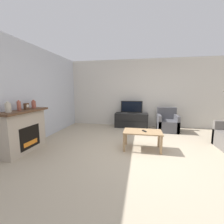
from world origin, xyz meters
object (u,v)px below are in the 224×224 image
(mantel_clock, at_px, (26,106))
(tv, at_px, (132,108))
(mantel_vase_left, at_px, (8,107))
(coffee_table, at_px, (142,134))
(mantel_vase_right, at_px, (34,104))
(mantel_vase_centre_left, at_px, (19,106))
(fireplace, at_px, (24,131))
(remote, at_px, (144,131))
(tv_stand, at_px, (131,120))
(armchair, at_px, (167,123))

(mantel_clock, distance_m, tv, 3.66)
(mantel_vase_left, height_order, mantel_clock, mantel_vase_left)
(mantel_vase_left, relative_size, coffee_table, 0.25)
(coffee_table, bearing_deg, mantel_vase_right, -174.21)
(mantel_vase_right, relative_size, tv, 0.26)
(mantel_clock, bearing_deg, mantel_vase_left, -90.09)
(mantel_vase_left, xyz_separation_m, mantel_vase_right, (0.00, 0.77, -0.01))
(mantel_vase_left, xyz_separation_m, mantel_vase_centre_left, (0.00, 0.29, 0.01))
(mantel_vase_centre_left, bearing_deg, fireplace, 99.79)
(remote, bearing_deg, tv_stand, 68.50)
(tv, relative_size, armchair, 1.01)
(mantel_vase_centre_left, bearing_deg, armchair, 36.20)
(mantel_clock, relative_size, tv_stand, 0.12)
(mantel_vase_centre_left, relative_size, mantel_vase_right, 1.11)
(mantel_vase_right, height_order, mantel_clock, mantel_vase_right)
(armchair, bearing_deg, mantel_vase_right, -148.95)
(tv, bearing_deg, mantel_clock, -130.53)
(fireplace, distance_m, mantel_vase_left, 0.72)
(tv_stand, bearing_deg, mantel_clock, -130.51)
(mantel_vase_right, height_order, remote, mantel_vase_right)
(mantel_vase_left, relative_size, mantel_clock, 1.57)
(tv_stand, height_order, coffee_table, tv_stand)
(tv, height_order, armchair, tv)
(mantel_vase_left, xyz_separation_m, tv, (2.37, 3.29, -0.33))
(fireplace, height_order, tv_stand, fireplace)
(coffee_table, bearing_deg, mantel_vase_centre_left, -164.68)
(mantel_vase_right, bearing_deg, coffee_table, 5.79)
(tv_stand, bearing_deg, remote, -78.55)
(fireplace, xyz_separation_m, mantel_vase_centre_left, (0.02, -0.10, 0.61))
(mantel_vase_centre_left, bearing_deg, remote, 14.75)
(mantel_clock, xyz_separation_m, coffee_table, (2.79, 0.54, -0.69))
(coffee_table, bearing_deg, fireplace, -166.61)
(fireplace, bearing_deg, tv_stand, 50.56)
(mantel_clock, distance_m, remote, 2.94)
(tv_stand, distance_m, coffee_table, 2.28)
(mantel_vase_centre_left, relative_size, remote, 1.64)
(mantel_vase_right, xyz_separation_m, mantel_clock, (0.00, -0.26, -0.02))
(fireplace, distance_m, mantel_vase_centre_left, 0.62)
(tv, bearing_deg, mantel_vase_left, -125.83)
(tv, bearing_deg, armchair, -12.47)
(mantel_vase_right, xyz_separation_m, tv_stand, (2.37, 2.52, -0.83))
(fireplace, bearing_deg, remote, 12.85)
(mantel_vase_left, bearing_deg, tv, 54.17)
(mantel_vase_right, relative_size, coffee_table, 0.23)
(tv, relative_size, coffee_table, 0.90)
(mantel_clock, bearing_deg, remote, 10.44)
(tv_stand, xyz_separation_m, coffee_table, (0.41, -2.24, 0.12))
(armchair, bearing_deg, tv, 167.53)
(mantel_vase_right, height_order, coffee_table, mantel_vase_right)
(fireplace, bearing_deg, tv, 50.54)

